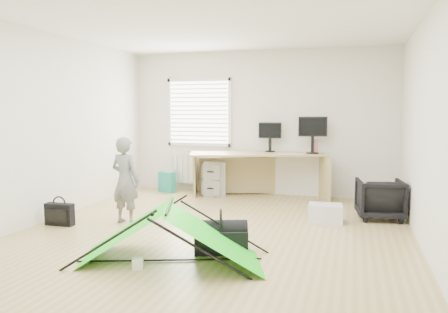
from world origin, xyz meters
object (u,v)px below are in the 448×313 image
(filing_cabinet, at_px, (215,178))
(person, at_px, (125,180))
(desk, at_px, (257,175))
(laptop_bag, at_px, (60,214))
(monitor_left, at_px, (270,141))
(kite, at_px, (170,234))
(duffel_bag, at_px, (221,241))
(storage_crate, at_px, (325,213))
(office_chair, at_px, (380,199))
(thermos, at_px, (316,146))
(monitor_right, at_px, (313,140))

(filing_cabinet, relative_size, person, 0.52)
(desk, height_order, filing_cabinet, desk)
(desk, relative_size, laptop_bag, 5.90)
(monitor_left, xyz_separation_m, kite, (-0.34, -3.83, -0.72))
(duffel_bag, bearing_deg, storage_crate, 39.27)
(filing_cabinet, xyz_separation_m, laptop_bag, (-1.38, -2.76, -0.16))
(person, bearing_deg, monitor_left, -111.49)
(office_chair, relative_size, person, 0.53)
(office_chair, bearing_deg, storage_crate, 22.46)
(monitor_left, bearing_deg, office_chair, -40.49)
(thermos, relative_size, office_chair, 0.38)
(filing_cabinet, bearing_deg, person, -117.84)
(kite, height_order, laptop_bag, kite)
(desk, xyz_separation_m, storage_crate, (1.30, -1.45, -0.28))
(office_chair, height_order, storage_crate, office_chair)
(thermos, bearing_deg, kite, -107.07)
(person, relative_size, storage_crate, 2.61)
(monitor_left, distance_m, laptop_bag, 3.88)
(kite, bearing_deg, desk, 68.14)
(storage_crate, xyz_separation_m, laptop_bag, (-3.52, -1.21, 0.02))
(office_chair, bearing_deg, thermos, -58.61)
(laptop_bag, bearing_deg, filing_cabinet, 62.31)
(person, bearing_deg, storage_crate, -152.58)
(thermos, relative_size, person, 0.20)
(monitor_left, distance_m, duffel_bag, 3.50)
(thermos, height_order, kite, thermos)
(thermos, bearing_deg, office_chair, -50.41)
(storage_crate, bearing_deg, person, -162.74)
(thermos, bearing_deg, person, -133.45)
(filing_cabinet, height_order, monitor_right, monitor_right)
(office_chair, xyz_separation_m, laptop_bag, (-4.27, -1.65, -0.14))
(filing_cabinet, distance_m, storage_crate, 2.66)
(thermos, bearing_deg, desk, -165.78)
(monitor_right, bearing_deg, kite, -120.46)
(filing_cabinet, bearing_deg, monitor_left, -6.17)
(monitor_left, height_order, duffel_bag, monitor_left)
(monitor_left, distance_m, thermos, 0.84)
(monitor_right, distance_m, office_chair, 1.77)
(thermos, relative_size, storage_crate, 0.53)
(filing_cabinet, relative_size, kite, 0.33)
(monitor_left, bearing_deg, duffel_bag, -94.97)
(person, bearing_deg, laptop_bag, 34.27)
(filing_cabinet, height_order, monitor_left, monitor_left)
(person, height_order, kite, person)
(filing_cabinet, xyz_separation_m, storage_crate, (2.14, -1.56, -0.19))
(desk, bearing_deg, monitor_left, 39.12)
(office_chair, height_order, laptop_bag, office_chair)
(filing_cabinet, distance_m, person, 2.48)
(filing_cabinet, height_order, person, person)
(duffel_bag, bearing_deg, laptop_bag, 150.70)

